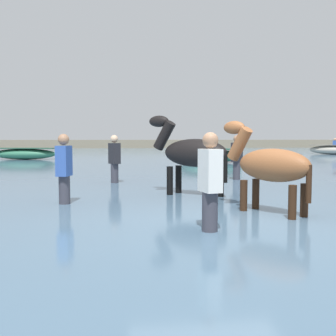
% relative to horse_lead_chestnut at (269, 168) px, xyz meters
% --- Properties ---
extents(ground_plane, '(120.00, 120.00, 0.00)m').
position_rel_horse_lead_chestnut_xyz_m(ground_plane, '(-0.95, -0.48, -1.09)').
color(ground_plane, gray).
extents(water_surface, '(90.00, 90.00, 0.38)m').
position_rel_horse_lead_chestnut_xyz_m(water_surface, '(-0.95, 9.52, -0.90)').
color(water_surface, slate).
rests_on(water_surface, ground).
extents(horse_lead_chestnut, '(1.17, 1.58, 1.84)m').
position_rel_horse_lead_chestnut_xyz_m(horse_lead_chestnut, '(0.00, 0.00, 0.00)').
color(horse_lead_chestnut, brown).
rests_on(horse_lead_chestnut, ground).
extents(horse_trailing_black, '(1.63, 1.46, 2.03)m').
position_rel_horse_lead_chestnut_xyz_m(horse_trailing_black, '(-0.86, 2.08, 0.11)').
color(horse_trailing_black, black).
rests_on(horse_trailing_black, ground).
extents(boat_near_starboard, '(3.59, 1.58, 0.77)m').
position_rel_horse_lead_chestnut_xyz_m(boat_near_starboard, '(-7.44, 16.82, -0.40)').
color(boat_near_starboard, '#337556').
rests_on(boat_near_starboard, water_surface).
extents(boat_far_inshore, '(3.45, 2.90, 1.15)m').
position_rel_horse_lead_chestnut_xyz_m(boat_far_inshore, '(12.86, 21.00, -0.37)').
color(boat_far_inshore, '#B2AD9E').
rests_on(boat_far_inshore, water_surface).
extents(boat_mid_channel, '(3.25, 1.84, 1.14)m').
position_rel_horse_lead_chestnut_xyz_m(boat_mid_channel, '(2.02, 12.91, -0.38)').
color(boat_mid_channel, '#337556').
rests_on(boat_mid_channel, water_surface).
extents(person_onlooker_left, '(0.27, 0.36, 1.63)m').
position_rel_horse_lead_chestnut_xyz_m(person_onlooker_left, '(-3.31, 1.29, -0.22)').
color(person_onlooker_left, '#383842').
rests_on(person_onlooker_left, ground).
extents(person_onlooker_right, '(0.33, 0.38, 1.63)m').
position_rel_horse_lead_chestnut_xyz_m(person_onlooker_right, '(-2.45, 4.62, -0.22)').
color(person_onlooker_right, '#383842').
rests_on(person_onlooker_right, ground).
extents(person_spectator_far, '(0.37, 0.36, 1.63)m').
position_rel_horse_lead_chestnut_xyz_m(person_spectator_far, '(0.97, 5.02, -0.22)').
color(person_spectator_far, '#383842').
rests_on(person_spectator_far, ground).
extents(person_wading_mid, '(0.27, 0.36, 1.63)m').
position_rel_horse_lead_chestnut_xyz_m(person_wading_mid, '(-1.20, -1.12, -0.22)').
color(person_wading_mid, '#383842').
rests_on(person_wading_mid, ground).
extents(channel_buoy, '(0.28, 0.28, 0.65)m').
position_rel_horse_lead_chestnut_xyz_m(channel_buoy, '(0.44, 6.46, -0.56)').
color(channel_buoy, '#E54C1E').
rests_on(channel_buoy, water_surface).
extents(far_shoreline, '(80.00, 2.40, 1.31)m').
position_rel_horse_lead_chestnut_xyz_m(far_shoreline, '(-0.95, 40.98, -0.43)').
color(far_shoreline, gray).
rests_on(far_shoreline, ground).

